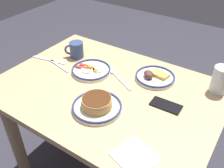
# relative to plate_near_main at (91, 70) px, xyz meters

# --- Properties ---
(dining_table) EXTENTS (1.14, 0.82, 0.74)m
(dining_table) POSITION_rel_plate_near_main_xyz_m (-0.16, 0.08, -0.15)
(dining_table) COLOR tan
(dining_table) RESTS_ON ground_plane
(plate_near_main) EXTENTS (0.22, 0.22, 0.04)m
(plate_near_main) POSITION_rel_plate_near_main_xyz_m (0.00, 0.00, 0.00)
(plate_near_main) COLOR white
(plate_near_main) RESTS_ON dining_table
(plate_center_pancakes) EXTENTS (0.21, 0.21, 0.05)m
(plate_center_pancakes) POSITION_rel_plate_near_main_xyz_m (-0.33, -0.13, 0.00)
(plate_center_pancakes) COLOR white
(plate_center_pancakes) RESTS_ON dining_table
(plate_far_companion) EXTENTS (0.23, 0.23, 0.06)m
(plate_far_companion) POSITION_rel_plate_near_main_xyz_m (-0.21, 0.23, 0.01)
(plate_far_companion) COLOR silver
(plate_far_companion) RESTS_ON dining_table
(coffee_mug) EXTENTS (0.11, 0.09, 0.10)m
(coffee_mug) POSITION_rel_plate_near_main_xyz_m (0.18, -0.09, 0.04)
(coffee_mug) COLOR #334772
(coffee_mug) RESTS_ON dining_table
(drinking_glass) EXTENTS (0.08, 0.08, 0.14)m
(drinking_glass) POSITION_rel_plate_near_main_xyz_m (-0.64, -0.21, 0.05)
(drinking_glass) COLOR silver
(drinking_glass) RESTS_ON dining_table
(cell_phone) EXTENTS (0.15, 0.08, 0.01)m
(cell_phone) POSITION_rel_plate_near_main_xyz_m (-0.47, 0.04, -0.01)
(cell_phone) COLOR black
(cell_phone) RESTS_ON dining_table
(paper_napkin) EXTENTS (0.18, 0.18, 0.00)m
(paper_napkin) POSITION_rel_plate_near_main_xyz_m (-0.49, 0.37, -0.01)
(paper_napkin) COLOR white
(paper_napkin) RESTS_ON dining_table
(fork_near) EXTENTS (0.19, 0.06, 0.01)m
(fork_near) POSITION_rel_plate_near_main_xyz_m (0.19, 0.06, -0.01)
(fork_near) COLOR silver
(fork_near) RESTS_ON dining_table
(butter_knife) EXTENTS (0.23, 0.06, 0.01)m
(butter_knife) POSITION_rel_plate_near_main_xyz_m (0.29, 0.04, -0.01)
(butter_knife) COLOR silver
(butter_knife) RESTS_ON dining_table
(tea_spoon) EXTENTS (0.18, 0.11, 0.01)m
(tea_spoon) POSITION_rel_plate_near_main_xyz_m (-0.16, -0.03, -0.01)
(tea_spoon) COLOR silver
(tea_spoon) RESTS_ON dining_table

